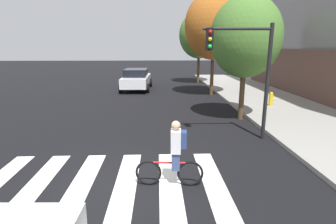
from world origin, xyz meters
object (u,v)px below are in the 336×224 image
Objects in this scene: street_tree_near at (246,37)px; cyclist at (174,154)px; sedan_mid at (136,79)px; street_tree_mid at (214,26)px; fire_hydrant at (271,99)px; traffic_light_near at (246,62)px; street_tree_far at (199,35)px.

cyclist is at bearing -120.12° from street_tree_near.
street_tree_mid is (5.54, -2.71, 3.90)m from sedan_mid.
sedan_mid is 0.70× the size of street_tree_mid.
street_tree_near is at bearing -137.02° from fire_hydrant.
street_tree_near is 6.57m from street_tree_mid.
cyclist is 13.67m from street_tree_mid.
cyclist reaches higher than sedan_mid.
street_tree_near is at bearing -58.39° from sedan_mid.
traffic_light_near is at bearing -106.53° from street_tree_near.
street_tree_mid is at bearing 91.16° from street_tree_near.
cyclist is 7.69m from street_tree_near.
fire_hydrant is at bearing 57.26° from traffic_light_near.
street_tree_far is (-2.54, 10.66, 3.86)m from fire_hydrant.
street_tree_mid reaches higher than traffic_light_near.
traffic_light_near is at bearing -92.51° from street_tree_far.
street_tree_far is at bearing 90.07° from street_tree_mid.
traffic_light_near reaches higher than sedan_mid.
cyclist is 19.67m from street_tree_far.
fire_hydrant is 0.11× the size of street_tree_mid.
street_tree_far reaches higher than street_tree_near.
sedan_mid reaches higher than fire_hydrant.
cyclist is 10.29m from fire_hydrant.
street_tree_mid is at bearing -26.11° from sedan_mid.
cyclist is 2.19× the size of fire_hydrant.
sedan_mid is at bearing 139.18° from fire_hydrant.
street_tree_mid reaches higher than cyclist.
street_tree_mid is at bearing 85.72° from traffic_light_near.
sedan_mid is 0.75× the size of street_tree_far.
street_tree_mid reaches higher than street_tree_near.
street_tree_near is 0.87× the size of street_tree_far.
street_tree_mid is 1.08× the size of street_tree_far.
cyclist is (2.11, -15.35, -0.01)m from sedan_mid.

